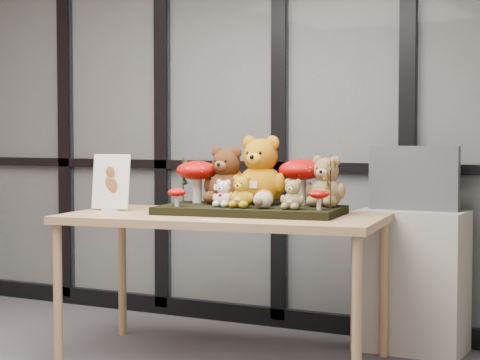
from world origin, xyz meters
The scene contains 23 objects.
glass_partition centered at (0.00, 2.47, 1.42)m, with size 4.90×0.06×2.78m.
display_table centered at (0.54, 1.55, 0.75)m, with size 1.85×1.12×0.82m.
diorama_tray centered at (0.66, 1.63, 0.84)m, with size 1.00×0.50×0.04m, color black.
bear_pooh_yellow centered at (0.66, 1.77, 1.07)m, with size 0.33×0.30×0.43m, color #C77A0C, non-canonical shape.
bear_brown_medium centered at (0.47, 1.72, 1.04)m, with size 0.28×0.25×0.36m, color #4B260F, non-canonical shape.
bear_tan_back centered at (1.04, 1.82, 1.01)m, with size 0.24×0.21×0.31m, color olive, non-canonical shape.
bear_small_yellow centered at (0.67, 1.52, 0.96)m, with size 0.15×0.14×0.20m, color #BE9212, non-canonical shape.
bear_white_bow centered at (0.55, 1.53, 0.94)m, with size 0.13×0.11×0.16m, color white, non-canonical shape.
bear_beige_small centered at (0.95, 1.56, 0.95)m, with size 0.14×0.12×0.18m, color #99884E, non-canonical shape.
plush_cream_hedgehog centered at (0.80, 1.53, 0.91)m, with size 0.08×0.07×0.10m, color beige, non-canonical shape.
mushroom_back_left centered at (0.28, 1.71, 0.99)m, with size 0.24×0.24×0.27m, color #AB0705, non-canonical shape.
mushroom_back_right centered at (0.88, 1.84, 1.00)m, with size 0.26×0.26×0.28m, color #AB0705, non-canonical shape.
mushroom_front_left centered at (0.32, 1.42, 0.92)m, with size 0.10×0.10×0.11m, color #AB0705, non-canonical shape.
mushroom_front_right centered at (1.09, 1.59, 0.92)m, with size 0.11×0.11×0.12m, color #AB0705, non-canonical shape.
sprig_green_far_left centered at (0.19, 1.70, 0.99)m, with size 0.05×0.05×0.26m, color black, non-canonical shape.
sprig_green_mid_left centered at (0.36, 1.78, 0.98)m, with size 0.05×0.05×0.23m, color black, non-canonical shape.
sprig_dry_far_right centered at (1.09, 1.81, 1.00)m, with size 0.05×0.05×0.27m, color brown, non-canonical shape.
sprig_dry_mid_right centered at (1.12, 1.68, 0.99)m, with size 0.05×0.05×0.26m, color brown, non-canonical shape.
sprig_green_centre centered at (0.57, 1.82, 0.98)m, with size 0.05×0.05×0.24m, color black, non-canonical shape.
sign_holder centered at (-0.16, 1.46, 0.97)m, with size 0.23×0.09×0.33m.
label_card centered at (0.65, 1.21, 0.82)m, with size 0.10×0.03×0.00m, color white.
cabinet centered at (1.40, 2.25, 0.41)m, with size 0.61×0.36×0.82m, color #A8A296.
monitor centered at (1.40, 2.27, 1.00)m, with size 0.53×0.05×0.37m.
Camera 1 is at (2.84, -2.62, 1.26)m, focal length 65.00 mm.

